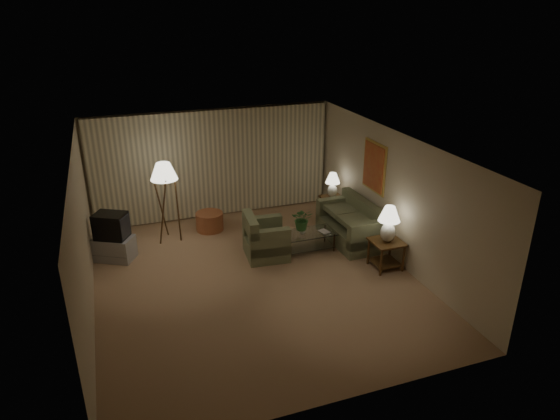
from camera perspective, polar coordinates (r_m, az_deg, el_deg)
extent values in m
plane|color=#A4735A|center=(9.93, -2.88, -7.86)|extent=(7.00, 7.00, 0.00)
cube|color=beige|center=(12.51, -7.69, 5.34)|extent=(6.00, 0.04, 2.70)
cube|color=beige|center=(9.02, -21.62, -3.20)|extent=(0.04, 7.00, 2.70)
cube|color=beige|center=(10.49, 12.85, 1.51)|extent=(0.04, 7.00, 2.70)
cube|color=white|center=(8.86, -3.22, 7.33)|extent=(6.00, 7.00, 0.04)
cube|color=#F1E5BB|center=(12.43, -7.61, 5.24)|extent=(5.85, 0.12, 2.65)
cube|color=gold|center=(10.99, 10.74, 4.87)|extent=(0.03, 0.90, 1.10)
cube|color=#B23A20|center=(10.98, 10.63, 4.86)|extent=(0.02, 0.80, 1.00)
cube|color=#6C7250|center=(11.42, 7.86, -2.61)|extent=(1.76, 0.95, 0.40)
cube|color=#6C7250|center=(10.68, -1.58, -4.29)|extent=(1.05, 1.01, 0.40)
cube|color=#3B2310|center=(10.28, 12.12, -3.59)|extent=(0.61, 0.61, 0.04)
cube|color=#3B2310|center=(10.49, 11.92, -5.84)|extent=(0.52, 0.52, 0.02)
cylinder|color=#3B2310|center=(10.10, 11.48, -5.95)|extent=(0.05, 0.05, 0.56)
cylinder|color=#3B2310|center=(10.48, 10.08, -4.71)|extent=(0.05, 0.05, 0.56)
cylinder|color=#3B2310|center=(10.35, 13.93, -5.43)|extent=(0.05, 0.05, 0.56)
cylinder|color=#3B2310|center=(10.73, 12.47, -4.24)|extent=(0.05, 0.05, 0.56)
cube|color=#3B2310|center=(12.36, 5.96, 1.42)|extent=(0.53, 0.45, 0.04)
cube|color=#3B2310|center=(12.53, 5.88, -0.54)|extent=(0.45, 0.38, 0.02)
cylinder|color=#3B2310|center=(12.24, 5.33, -0.29)|extent=(0.05, 0.05, 0.56)
cylinder|color=#3B2310|center=(12.53, 4.67, 0.30)|extent=(0.05, 0.05, 0.56)
cylinder|color=#3B2310|center=(12.41, 7.15, -0.03)|extent=(0.05, 0.05, 0.56)
cylinder|color=#3B2310|center=(12.70, 6.46, 0.55)|extent=(0.05, 0.05, 0.56)
ellipsoid|color=silver|center=(10.19, 12.22, -2.53)|extent=(0.31, 0.31, 0.38)
cylinder|color=silver|center=(10.09, 12.33, -1.32)|extent=(0.03, 0.03, 0.09)
cone|color=white|center=(10.02, 12.41, -0.41)|extent=(0.44, 0.44, 0.31)
ellipsoid|color=silver|center=(12.29, 5.99, 2.19)|extent=(0.25, 0.25, 0.31)
cylinder|color=silver|center=(12.23, 6.03, 3.03)|extent=(0.03, 0.03, 0.07)
cone|color=white|center=(12.18, 6.06, 3.67)|extent=(0.36, 0.36, 0.25)
cube|color=silver|center=(10.84, 3.27, -2.64)|extent=(1.15, 0.63, 0.02)
cube|color=silver|center=(10.98, 3.24, -4.09)|extent=(1.07, 0.55, 0.01)
cylinder|color=#3E2B19|center=(10.56, 1.21, -4.60)|extent=(0.04, 0.04, 0.40)
cylinder|color=#3E2B19|center=(10.97, 0.31, -3.49)|extent=(0.04, 0.04, 0.40)
cylinder|color=#3E2B19|center=(10.93, 6.20, -3.75)|extent=(0.04, 0.04, 0.40)
cylinder|color=#3E2B19|center=(11.32, 5.14, -2.71)|extent=(0.04, 0.04, 0.40)
cube|color=#979799|center=(11.09, -18.42, -4.17)|extent=(1.23, 1.18, 0.50)
cube|color=black|center=(10.87, -18.76, -1.72)|extent=(1.02, 0.99, 0.54)
cylinder|color=#3B2310|center=(11.19, -13.07, 3.30)|extent=(0.04, 0.04, 0.27)
cone|color=white|center=(11.12, -13.17, 4.34)|extent=(0.60, 0.60, 0.37)
cylinder|color=#AF593B|center=(11.98, -8.05, -1.29)|extent=(0.72, 0.72, 0.43)
imported|color=silver|center=(10.76, 2.54, -2.36)|extent=(0.15, 0.15, 0.15)
imported|color=#356E30|center=(10.62, 2.57, -0.78)|extent=(0.56, 0.53, 0.50)
imported|color=olive|center=(10.85, 4.70, -2.58)|extent=(0.23, 0.28, 0.02)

